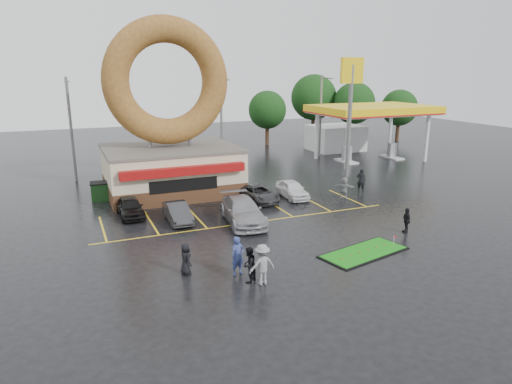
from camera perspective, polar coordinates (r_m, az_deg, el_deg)
name	(u,v)px	position (r m, az deg, el deg)	size (l,w,h in m)	color
ground	(274,240)	(26.63, 2.30, -6.02)	(120.00, 120.00, 0.00)	black
donut_shop	(170,137)	(36.60, -10.72, 6.77)	(10.20, 8.70, 13.50)	#472B19
gas_station	(356,123)	(53.45, 12.34, 8.39)	(12.30, 13.65, 5.90)	silver
shell_sign	(351,95)	(41.85, 11.75, 11.74)	(2.20, 0.36, 10.60)	slate
streetlight_left	(71,127)	(42.64, -22.12, 7.51)	(0.40, 2.21, 9.00)	slate
streetlight_mid	(222,119)	(46.03, -4.31, 9.03)	(0.40, 2.21, 9.00)	slate
streetlight_right	(321,114)	(51.98, 8.12, 9.61)	(0.40, 2.21, 9.00)	slate
tree_far_a	(354,103)	(64.14, 12.18, 10.79)	(5.60, 5.60, 8.00)	#332114
tree_far_b	(399,108)	(66.26, 17.48, 10.00)	(4.90, 4.90, 7.00)	#332114
tree_far_c	(314,97)	(65.33, 7.23, 11.65)	(6.30, 6.30, 9.00)	#332114
tree_far_d	(267,110)	(59.99, 1.42, 10.22)	(4.90, 4.90, 7.00)	#332114
car_black	(130,207)	(31.75, -15.47, -1.82)	(1.55, 3.84, 1.31)	black
car_dgrey	(178,212)	(29.99, -9.78, -2.53)	(1.31, 3.76, 1.24)	#2F2F31
car_silver	(243,211)	(29.32, -1.68, -2.38)	(2.21, 5.43, 1.58)	#98979C
car_grey	(258,193)	(34.18, 0.31, -0.18)	(1.96, 4.24, 1.18)	#303032
car_white	(292,189)	(35.19, 4.56, 0.34)	(1.57, 3.90, 1.33)	white
person_blue	(238,256)	(22.00, -2.29, -7.99)	(0.70, 0.46, 1.92)	navy
person_blackjkt	(249,265)	(21.33, -0.90, -9.07)	(0.83, 0.64, 1.70)	black
person_hoodie	(262,265)	(21.04, 0.79, -9.05)	(1.25, 0.72, 1.94)	gray
person_bystander	(186,259)	(22.37, -8.79, -8.25)	(0.76, 0.50, 1.56)	black
person_cameraman	(406,220)	(29.03, 18.28, -3.37)	(0.90, 0.38, 1.54)	black
person_walker_near	(344,188)	(35.39, 10.95, 0.51)	(1.58, 0.50, 1.70)	gray
person_walker_far	(361,180)	(37.68, 13.01, 1.44)	(0.70, 0.46, 1.91)	black
dumpster	(104,191)	(36.42, -18.49, 0.08)	(1.80, 1.20, 1.30)	#173D17
putting_green	(364,252)	(25.47, 13.33, -7.34)	(5.39, 3.25, 0.63)	black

